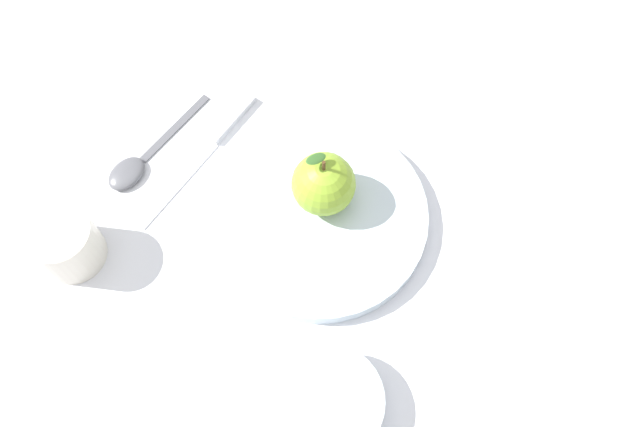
{
  "coord_description": "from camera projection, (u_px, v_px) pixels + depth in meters",
  "views": [
    {
      "loc": [
        -0.22,
        0.25,
        0.74
      ],
      "look_at": [
        -0.03,
        -0.01,
        0.02
      ],
      "focal_mm": 40.58,
      "sensor_mm": 36.0,
      "label": 1
    }
  ],
  "objects": [
    {
      "name": "apple",
      "position": [
        324.0,
        184.0,
        0.77
      ],
      "size": [
        0.07,
        0.07,
        0.08
      ],
      "color": "#8CB22D",
      "rests_on": "dinner_plate"
    },
    {
      "name": "side_bowl",
      "position": [
        326.0,
        403.0,
        0.71
      ],
      "size": [
        0.11,
        0.11,
        0.04
      ],
      "color": "silver",
      "rests_on": "ground_plane"
    },
    {
      "name": "spoon",
      "position": [
        137.0,
        164.0,
        0.83
      ],
      "size": [
        0.04,
        0.16,
        0.01
      ],
      "color": "#59595E",
      "rests_on": "ground_plane"
    },
    {
      "name": "knife",
      "position": [
        207.0,
        146.0,
        0.85
      ],
      "size": [
        0.02,
        0.21,
        0.01
      ],
      "color": "silver",
      "rests_on": "ground_plane"
    },
    {
      "name": "dinner_plate",
      "position": [
        320.0,
        217.0,
        0.8
      ],
      "size": [
        0.24,
        0.24,
        0.02
      ],
      "color": "silver",
      "rests_on": "ground_plane"
    },
    {
      "name": "ground_plane",
      "position": [
        293.0,
        217.0,
        0.81
      ],
      "size": [
        2.4,
        2.4,
        0.0
      ],
      "primitive_type": "plane",
      "color": "silver"
    },
    {
      "name": "cup",
      "position": [
        64.0,
        242.0,
        0.76
      ],
      "size": [
        0.07,
        0.07,
        0.07
      ],
      "color": "silver",
      "rests_on": "ground_plane"
    }
  ]
}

